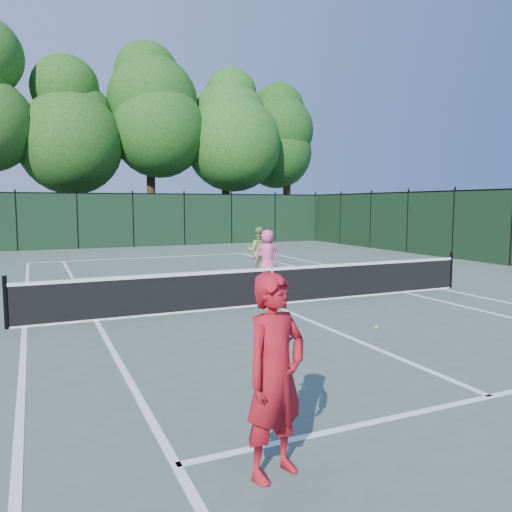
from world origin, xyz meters
name	(u,v)px	position (x,y,z in m)	size (l,w,h in m)	color
ground	(271,305)	(0.00, 0.00, 0.00)	(90.00, 90.00, 0.00)	#4A5A4F
sideline_doubles_left	(25,327)	(-5.49, 0.00, 0.00)	(0.10, 23.77, 0.01)	white
sideline_doubles_right	(442,289)	(5.49, 0.00, 0.00)	(0.10, 23.77, 0.01)	white
sideline_singles_left	(96,321)	(-4.12, 0.00, 0.00)	(0.10, 23.77, 0.01)	white
sideline_singles_right	(404,292)	(4.12, 0.00, 0.00)	(0.10, 23.77, 0.01)	white
baseline_far	(159,257)	(0.00, 11.88, 0.00)	(10.97, 0.10, 0.01)	white
service_line_near	(490,396)	(0.00, -6.40, 0.00)	(8.23, 0.10, 0.01)	white
service_line_far	(194,272)	(0.00, 6.40, 0.00)	(8.23, 0.10, 0.01)	white
center_service_line	(271,305)	(0.00, 0.00, 0.00)	(0.10, 12.80, 0.01)	white
tennis_net	(272,285)	(0.00, 0.00, 0.48)	(11.69, 0.09, 1.06)	black
fence_far	(133,221)	(0.00, 18.00, 1.50)	(24.00, 0.05, 3.00)	black
tree_2	(68,116)	(-3.00, 21.80, 7.73)	(6.00, 6.00, 12.40)	black
tree_3	(149,102)	(2.00, 22.30, 9.01)	(7.00, 7.00, 14.45)	black
tree_4	(225,119)	(7.00, 21.60, 8.14)	(6.20, 6.20, 12.97)	black
tree_5	(287,131)	(12.00, 22.10, 7.71)	(5.80, 5.80, 12.23)	black
coach	(275,376)	(-3.33, -6.92, 0.93)	(0.86, 0.85, 1.86)	#A9131F
player_pink	(267,255)	(1.58, 3.55, 0.82)	(0.89, 0.67, 1.64)	#EB5390
player_green	(258,251)	(1.83, 4.79, 0.83)	(1.01, 0.93, 1.66)	#80A552
loose_ball_midcourt	(376,327)	(0.85, -2.98, 0.03)	(0.07, 0.07, 0.07)	#CDEE30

